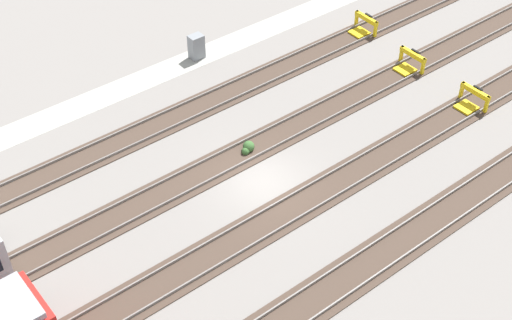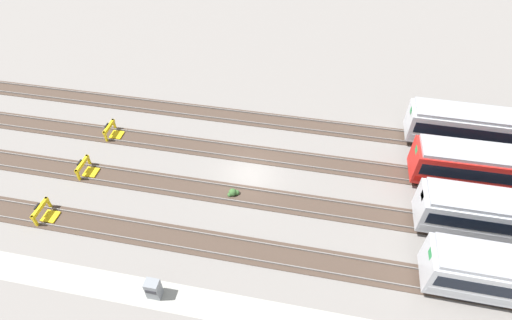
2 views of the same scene
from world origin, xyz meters
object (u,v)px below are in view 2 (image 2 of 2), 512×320
object	(u,v)px
bumper_stop_middle_track	(113,131)
weed_clump	(233,193)
bumper_stop_nearest_track	(45,213)
bumper_stop_near_inner_track	(86,169)
electrical_cabinet	(153,289)

from	to	relation	value
bumper_stop_middle_track	weed_clump	bearing A→B (deg)	-21.25
bumper_stop_middle_track	weed_clump	size ratio (longest dim) A/B	2.18
bumper_stop_nearest_track	bumper_stop_near_inner_track	world-z (taller)	same
bumper_stop_nearest_track	bumper_stop_near_inner_track	distance (m)	4.95
electrical_cabinet	bumper_stop_near_inner_track	bearing A→B (deg)	136.01
bumper_stop_near_inner_track	bumper_stop_middle_track	world-z (taller)	same
bumper_stop_near_inner_track	electrical_cabinet	distance (m)	13.38
bumper_stop_middle_track	electrical_cabinet	distance (m)	17.10
bumper_stop_nearest_track	electrical_cabinet	world-z (taller)	electrical_cabinet
bumper_stop_near_inner_track	weed_clump	size ratio (longest dim) A/B	2.17
bumper_stop_middle_track	electrical_cabinet	world-z (taller)	electrical_cabinet
bumper_stop_nearest_track	electrical_cabinet	size ratio (longest dim) A/B	1.25
bumper_stop_near_inner_track	bumper_stop_middle_track	distance (m)	4.88
bumper_stop_near_inner_track	weed_clump	bearing A→B (deg)	-0.07
electrical_cabinet	weed_clump	size ratio (longest dim) A/B	1.74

